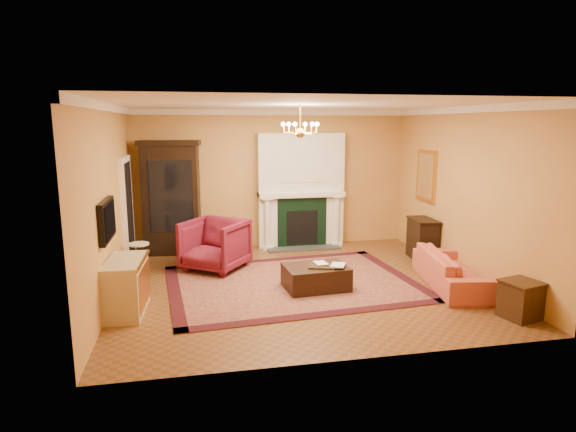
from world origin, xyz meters
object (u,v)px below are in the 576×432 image
object	(u,v)px
china_cabinet	(172,200)
leather_ottoman	(316,277)
commode	(126,286)
console_table	(422,240)
pedestal_table	(139,258)
wingback_armchair	(215,242)
end_table	(520,301)
coral_sofa	(452,264)

from	to	relation	value
china_cabinet	leather_ottoman	bearing A→B (deg)	-42.69
china_cabinet	commode	bearing A→B (deg)	-93.02
console_table	china_cabinet	bearing A→B (deg)	168.45
china_cabinet	commode	world-z (taller)	china_cabinet
console_table	pedestal_table	bearing A→B (deg)	-173.23
pedestal_table	console_table	bearing A→B (deg)	2.18
wingback_armchair	console_table	distance (m)	4.15
china_cabinet	leather_ottoman	size ratio (longest dim) A/B	2.24
pedestal_table	end_table	bearing A→B (deg)	-28.08
wingback_armchair	pedestal_table	size ratio (longest dim) A/B	1.64
china_cabinet	console_table	distance (m)	5.21
wingback_armchair	coral_sofa	xyz separation A→B (m)	(3.85, -1.74, -0.14)
console_table	wingback_armchair	bearing A→B (deg)	-176.37
pedestal_table	commode	distance (m)	1.57
coral_sofa	leather_ottoman	world-z (taller)	coral_sofa
china_cabinet	pedestal_table	xyz separation A→B (m)	(-0.53, -1.64, -0.76)
wingback_armchair	coral_sofa	size ratio (longest dim) A/B	0.53
console_table	commode	bearing A→B (deg)	-157.50
pedestal_table	coral_sofa	size ratio (longest dim) A/B	0.32
china_cabinet	commode	size ratio (longest dim) A/B	2.15
end_table	china_cabinet	bearing A→B (deg)	137.19
china_cabinet	commode	xyz separation A→B (m)	(-0.56, -3.21, -0.74)
wingback_armchair	end_table	bearing A→B (deg)	-2.37
end_table	leather_ottoman	world-z (taller)	end_table
commode	end_table	xyz separation A→B (m)	(5.45, -1.32, -0.13)
wingback_armchair	commode	distance (m)	2.30
china_cabinet	wingback_armchair	distance (m)	1.70
leather_ottoman	china_cabinet	bearing A→B (deg)	125.99
commode	coral_sofa	distance (m)	5.22
wingback_armchair	leather_ottoman	bearing A→B (deg)	-6.73
commode	console_table	bearing A→B (deg)	21.24
pedestal_table	console_table	size ratio (longest dim) A/B	0.81
end_table	console_table	xyz separation A→B (m)	(0.06, 3.10, 0.14)
pedestal_table	leather_ottoman	xyz separation A→B (m)	(2.91, -1.15, -0.17)
pedestal_table	coral_sofa	distance (m)	5.39
wingback_armchair	end_table	size ratio (longest dim) A/B	2.04
end_table	console_table	size ratio (longest dim) A/B	0.65
coral_sofa	pedestal_table	bearing A→B (deg)	84.38
end_table	console_table	distance (m)	3.10
wingback_armchair	commode	bearing A→B (deg)	-90.99
coral_sofa	end_table	size ratio (longest dim) A/B	3.87
commode	pedestal_table	bearing A→B (deg)	92.24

